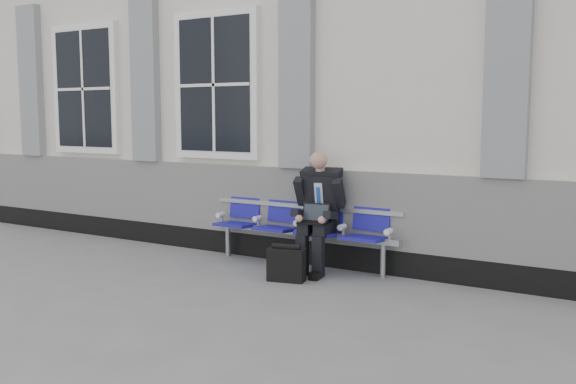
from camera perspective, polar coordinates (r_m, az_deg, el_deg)
The scene contains 5 objects.
ground at distance 8.02m, azimuth -14.60°, elevation -6.73°, with size 70.00×70.00×0.00m, color slate.
station_building at distance 10.53m, azimuth -1.24°, elevation 8.84°, with size 14.40×4.40×4.49m.
bench at distance 7.88m, azimuth 1.15°, elevation -2.65°, with size 2.60×0.47×0.91m.
businessman at distance 7.58m, azimuth 2.73°, elevation -1.33°, with size 0.61×0.82×1.43m.
briefcase at distance 7.21m, azimuth -0.15°, elevation -6.42°, with size 0.44×0.26×0.43m.
Camera 1 is at (5.62, -5.41, 1.84)m, focal length 40.00 mm.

